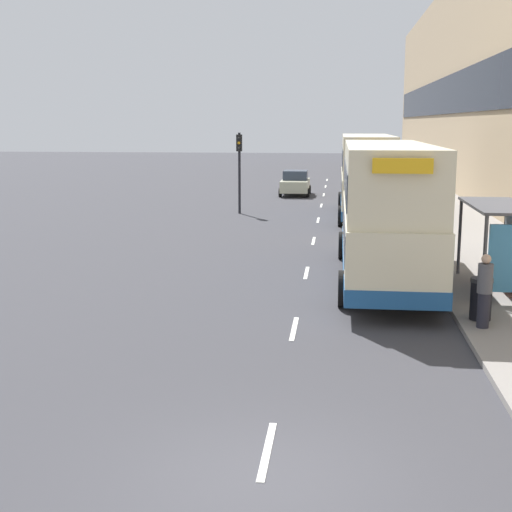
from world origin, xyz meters
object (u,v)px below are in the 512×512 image
Objects in this scene: car_0 at (295,183)px; traffic_light_far_kerb at (239,159)px; litter_bin at (481,299)px; bus_shelter at (505,232)px; double_decker_bus_near at (386,209)px; double_decker_bus_ahead at (366,174)px; pedestrian_at_shelter at (484,290)px.

car_0 is 0.90× the size of traffic_light_far_kerb.
traffic_light_far_kerb is (-8.95, 21.16, 2.32)m from litter_bin.
double_decker_bus_near is (-3.30, 1.53, 0.41)m from bus_shelter.
double_decker_bus_near reaches higher than bus_shelter.
double_decker_bus_ahead is 21.07m from pedestrian_at_shelter.
pedestrian_at_shelter is 0.81m from litter_bin.
double_decker_bus_ahead reaches higher than bus_shelter.
pedestrian_at_shelter is (2.00, -5.48, -1.24)m from double_decker_bus_near.
traffic_light_far_kerb is (-2.44, -10.46, 2.14)m from car_0.
bus_shelter reaches higher than litter_bin.
traffic_light_far_kerb reaches higher than litter_bin.
car_0 is (-4.39, 11.40, -1.44)m from double_decker_bus_ahead.
car_0 is at bearing 105.24° from bus_shelter.
bus_shelter is at bearing -24.96° from double_decker_bus_near.
car_0 is 32.28m from litter_bin.
double_decker_bus_near is at bearing 110.06° from pedestrian_at_shelter.
double_decker_bus_ahead is 20.39m from litter_bin.
double_decker_bus_near reaches higher than litter_bin.
double_decker_bus_ahead is (-0.04, 15.45, -0.00)m from double_decker_bus_near.
double_decker_bus_ahead is 6.94m from traffic_light_far_kerb.
pedestrian_at_shelter is at bearing -108.19° from bus_shelter.
double_decker_bus_near is 5.45m from litter_bin.
traffic_light_far_kerb is (-6.84, 0.94, 0.70)m from double_decker_bus_ahead.
car_0 is (-7.73, 28.39, -1.03)m from bus_shelter.
double_decker_bus_near is 27.25m from car_0.
bus_shelter is 4.24m from pedestrian_at_shelter.
litter_bin is at bearing -84.03° from double_decker_bus_ahead.
traffic_light_far_kerb is (-6.88, 16.39, 0.70)m from double_decker_bus_near.
litter_bin is (2.11, -20.22, -1.62)m from double_decker_bus_ahead.
traffic_light_far_kerb is (-10.17, 17.93, 1.11)m from bus_shelter.
pedestrian_at_shelter is at bearing -95.95° from litter_bin.
double_decker_bus_near is 10.37× the size of litter_bin.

